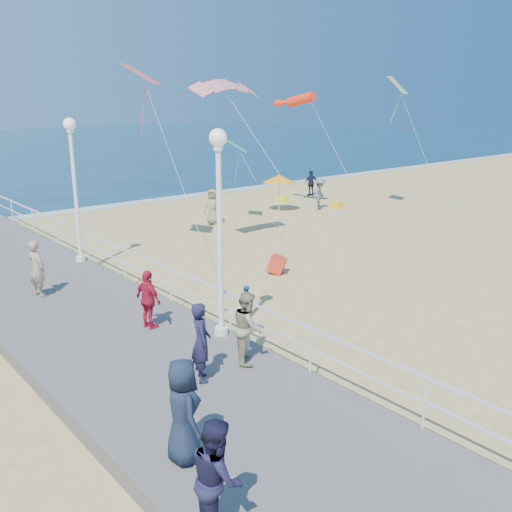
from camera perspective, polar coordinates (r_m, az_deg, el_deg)
ground at (r=18.78m, az=9.84°, el=-4.65°), size 160.00×160.00×0.00m
surf_line at (r=35.15m, az=-16.42°, el=4.54°), size 160.00×1.20×0.04m
boardwalk at (r=14.26m, az=-10.55°, el=-10.64°), size 5.00×44.00×0.40m
railing at (r=15.06m, az=-2.60°, el=-4.56°), size 0.05×42.00×0.55m
lamp_post_mid at (r=14.23m, az=-3.69°, el=4.32°), size 0.44×0.44×5.32m
lamp_post_far at (r=22.06m, az=-17.75°, el=7.68°), size 0.44×0.44×5.32m
woman_holding_toddler at (r=14.12m, az=-1.07°, el=-6.52°), size 0.39×0.56×1.45m
toddler_held at (r=14.14m, az=-0.99°, el=-4.37°), size 0.31×0.38×0.72m
spectator_0 at (r=12.60m, az=-5.50°, el=-8.55°), size 0.67×0.78×1.80m
spectator_1 at (r=13.41m, az=-0.85°, el=-7.12°), size 1.01×1.06×1.72m
spectator_3 at (r=15.55m, az=-10.70°, el=-4.31°), size 0.52×1.00×1.62m
spectator_4 at (r=10.06m, az=-7.32°, el=-15.11°), size 0.76×1.01×1.87m
spectator_6 at (r=18.95m, az=-21.06°, el=-1.17°), size 0.58×0.74×1.81m
spectator_7 at (r=8.58m, az=-3.93°, el=-21.25°), size 0.98×1.09×1.83m
beach_walker_a at (r=33.68m, az=6.41°, el=6.17°), size 1.38×1.20×1.86m
beach_walker_b at (r=38.47m, az=5.53°, el=7.28°), size 1.07×0.63×1.71m
beach_walker_c at (r=29.65m, az=-4.38°, el=4.92°), size 1.01×1.08×1.85m
box_kite at (r=21.42m, az=2.11°, el=-1.01°), size 0.86×0.90×0.74m
beach_umbrella at (r=32.81m, az=2.33°, el=7.74°), size 1.90×1.90×2.14m
beach_chair_left at (r=35.96m, az=2.67°, el=5.68°), size 0.55×0.55×0.40m
beach_chair_right at (r=34.33m, az=8.18°, el=5.06°), size 0.55×0.55×0.40m
kite_parafoil at (r=23.71m, az=-3.08°, el=16.76°), size 3.06×0.94×0.65m
kite_windsock at (r=32.80m, az=4.54°, el=15.31°), size 1.04×2.89×1.13m
kite_diamond_pink at (r=23.38m, az=-11.39°, el=17.38°), size 1.94×1.96×0.76m
kite_diamond_multi at (r=33.11m, az=13.98°, el=16.26°), size 1.60×1.43×0.93m
kite_diamond_green at (r=29.37m, az=-1.90°, el=10.91°), size 1.42×1.45×0.59m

